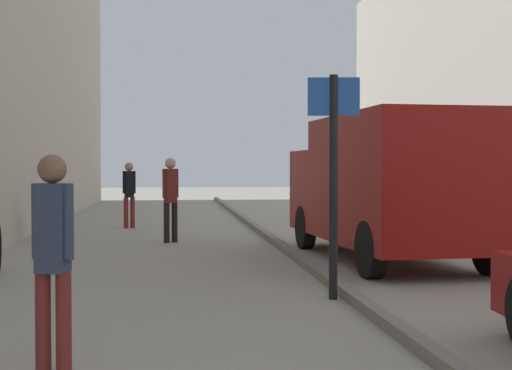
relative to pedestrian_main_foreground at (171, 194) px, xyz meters
name	(u,v)px	position (x,y,z in m)	size (l,w,h in m)	color
ground_plane	(197,250)	(0.48, -1.42, -0.99)	(80.00, 80.00, 0.00)	gray
kerb_strip	(282,246)	(2.06, -1.42, -0.93)	(0.16, 40.00, 0.12)	slate
pedestrian_main_foreground	(171,194)	(0.00, 0.00, 0.00)	(0.32, 0.26, 1.72)	black
pedestrian_mid_block	(53,249)	(-0.85, -9.31, -0.05)	(0.31, 0.24, 1.63)	maroon
pedestrian_far_crossing	(129,190)	(-1.03, 3.59, -0.04)	(0.32, 0.22, 1.64)	maroon
delivery_van	(386,184)	(3.51, -3.20, 0.27)	(2.29, 5.39, 2.34)	maroon
street_sign_post	(333,166)	(1.88, -6.51, 0.55)	(0.60, 0.11, 2.60)	black
cafe_chair_near_window	(55,214)	(-2.40, 0.76, -0.45)	(0.46, 0.46, 0.94)	brown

